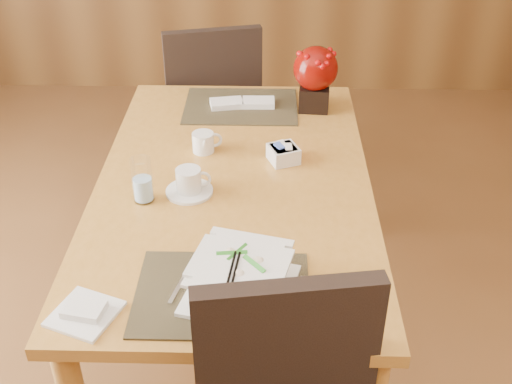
{
  "coord_description": "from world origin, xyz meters",
  "views": [
    {
      "loc": [
        0.12,
        -1.18,
        1.88
      ],
      "look_at": [
        0.08,
        0.35,
        0.87
      ],
      "focal_mm": 45.0,
      "sensor_mm": 36.0,
      "label": 1
    }
  ],
  "objects_px": {
    "berry_decor": "(315,74)",
    "bread_plate": "(85,314)",
    "dining_table": "(234,204)",
    "sugar_caddy": "(283,154)",
    "soup_setting": "(240,278)",
    "far_chair": "(212,107)",
    "water_glass": "(142,180)",
    "creamer_jug": "(203,142)",
    "coffee_cup": "(189,183)"
  },
  "relations": [
    {
      "from": "water_glass",
      "to": "bread_plate",
      "type": "relative_size",
      "value": 1.0
    },
    {
      "from": "bread_plate",
      "to": "far_chair",
      "type": "relative_size",
      "value": 0.16
    },
    {
      "from": "dining_table",
      "to": "berry_decor",
      "type": "bearing_deg",
      "value": 61.85
    },
    {
      "from": "soup_setting",
      "to": "water_glass",
      "type": "height_order",
      "value": "water_glass"
    },
    {
      "from": "berry_decor",
      "to": "far_chair",
      "type": "relative_size",
      "value": 0.27
    },
    {
      "from": "dining_table",
      "to": "creamer_jug",
      "type": "xyz_separation_m",
      "value": [
        -0.12,
        0.19,
        0.13
      ]
    },
    {
      "from": "sugar_caddy",
      "to": "berry_decor",
      "type": "relative_size",
      "value": 0.36
    },
    {
      "from": "water_glass",
      "to": "berry_decor",
      "type": "relative_size",
      "value": 0.58
    },
    {
      "from": "bread_plate",
      "to": "far_chair",
      "type": "xyz_separation_m",
      "value": [
        0.18,
        1.6,
        -0.21
      ]
    },
    {
      "from": "dining_table",
      "to": "sugar_caddy",
      "type": "distance_m",
      "value": 0.24
    },
    {
      "from": "coffee_cup",
      "to": "water_glass",
      "type": "distance_m",
      "value": 0.15
    },
    {
      "from": "dining_table",
      "to": "berry_decor",
      "type": "height_order",
      "value": "berry_decor"
    },
    {
      "from": "sugar_caddy",
      "to": "far_chair",
      "type": "height_order",
      "value": "far_chair"
    },
    {
      "from": "soup_setting",
      "to": "water_glass",
      "type": "xyz_separation_m",
      "value": [
        -0.32,
        0.42,
        0.02
      ]
    },
    {
      "from": "coffee_cup",
      "to": "bread_plate",
      "type": "height_order",
      "value": "coffee_cup"
    },
    {
      "from": "berry_decor",
      "to": "bread_plate",
      "type": "height_order",
      "value": "berry_decor"
    },
    {
      "from": "water_glass",
      "to": "berry_decor",
      "type": "xyz_separation_m",
      "value": [
        0.57,
        0.67,
        0.07
      ]
    },
    {
      "from": "bread_plate",
      "to": "far_chair",
      "type": "bearing_deg",
      "value": 83.77
    },
    {
      "from": "bread_plate",
      "to": "dining_table",
      "type": "bearing_deg",
      "value": 62.1
    },
    {
      "from": "dining_table",
      "to": "bread_plate",
      "type": "height_order",
      "value": "bread_plate"
    },
    {
      "from": "water_glass",
      "to": "far_chair",
      "type": "xyz_separation_m",
      "value": [
        0.11,
        1.09,
        -0.28
      ]
    },
    {
      "from": "far_chair",
      "to": "creamer_jug",
      "type": "bearing_deg",
      "value": 79.54
    },
    {
      "from": "bread_plate",
      "to": "far_chair",
      "type": "height_order",
      "value": "far_chair"
    },
    {
      "from": "soup_setting",
      "to": "bread_plate",
      "type": "relative_size",
      "value": 2.13
    },
    {
      "from": "creamer_jug",
      "to": "berry_decor",
      "type": "distance_m",
      "value": 0.55
    },
    {
      "from": "dining_table",
      "to": "far_chair",
      "type": "relative_size",
      "value": 1.56
    },
    {
      "from": "soup_setting",
      "to": "far_chair",
      "type": "relative_size",
      "value": 0.33
    },
    {
      "from": "creamer_jug",
      "to": "coffee_cup",
      "type": "bearing_deg",
      "value": -109.95
    },
    {
      "from": "water_glass",
      "to": "sugar_caddy",
      "type": "height_order",
      "value": "water_glass"
    },
    {
      "from": "dining_table",
      "to": "soup_setting",
      "type": "distance_m",
      "value": 0.57
    },
    {
      "from": "coffee_cup",
      "to": "bread_plate",
      "type": "distance_m",
      "value": 0.59
    },
    {
      "from": "dining_table",
      "to": "berry_decor",
      "type": "distance_m",
      "value": 0.66
    },
    {
      "from": "dining_table",
      "to": "water_glass",
      "type": "relative_size",
      "value": 10.05
    },
    {
      "from": "bread_plate",
      "to": "sugar_caddy",
      "type": "bearing_deg",
      "value": 56.69
    },
    {
      "from": "water_glass",
      "to": "far_chair",
      "type": "bearing_deg",
      "value": 84.04
    },
    {
      "from": "sugar_caddy",
      "to": "berry_decor",
      "type": "xyz_separation_m",
      "value": [
        0.13,
        0.42,
        0.12
      ]
    },
    {
      "from": "dining_table",
      "to": "creamer_jug",
      "type": "height_order",
      "value": "creamer_jug"
    },
    {
      "from": "coffee_cup",
      "to": "berry_decor",
      "type": "relative_size",
      "value": 0.59
    },
    {
      "from": "water_glass",
      "to": "sugar_caddy",
      "type": "relative_size",
      "value": 1.6
    },
    {
      "from": "soup_setting",
      "to": "far_chair",
      "type": "distance_m",
      "value": 1.55
    },
    {
      "from": "coffee_cup",
      "to": "soup_setting",
      "type": "bearing_deg",
      "value": -68.48
    },
    {
      "from": "creamer_jug",
      "to": "far_chair",
      "type": "relative_size",
      "value": 0.1
    },
    {
      "from": "creamer_jug",
      "to": "far_chair",
      "type": "bearing_deg",
      "value": 77.64
    },
    {
      "from": "dining_table",
      "to": "coffee_cup",
      "type": "xyz_separation_m",
      "value": [
        -0.14,
        -0.08,
        0.13
      ]
    },
    {
      "from": "water_glass",
      "to": "dining_table",
      "type": "bearing_deg",
      "value": 24.13
    },
    {
      "from": "bread_plate",
      "to": "water_glass",
      "type": "bearing_deg",
      "value": 83.17
    },
    {
      "from": "far_chair",
      "to": "coffee_cup",
      "type": "bearing_deg",
      "value": 77.6
    },
    {
      "from": "coffee_cup",
      "to": "sugar_caddy",
      "type": "bearing_deg",
      "value": 34.15
    },
    {
      "from": "water_glass",
      "to": "creamer_jug",
      "type": "height_order",
      "value": "water_glass"
    },
    {
      "from": "dining_table",
      "to": "sugar_caddy",
      "type": "height_order",
      "value": "sugar_caddy"
    }
  ]
}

